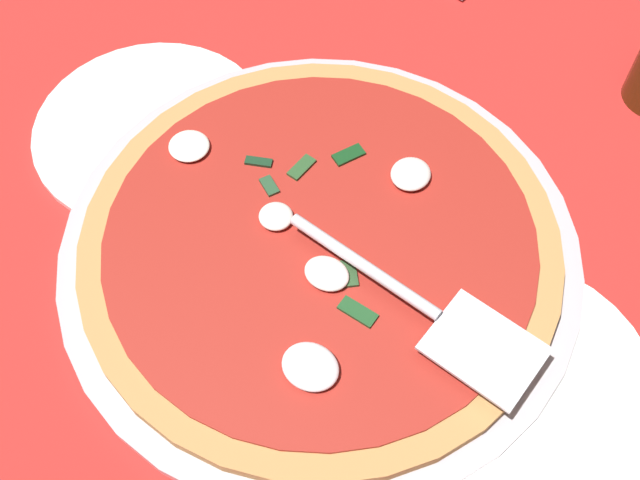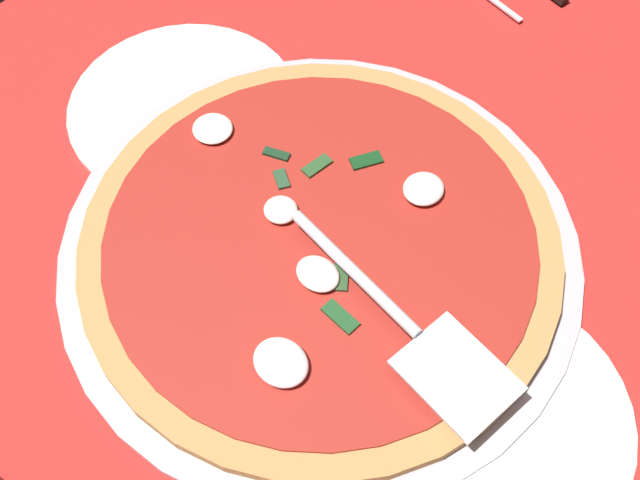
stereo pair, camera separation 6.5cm
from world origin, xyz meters
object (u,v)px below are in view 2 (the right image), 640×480
object	(u,v)px
dinner_plate_left	(184,108)
dinner_plate_right	(486,417)
pizza	(320,242)
pizza_server	(406,324)

from	to	relation	value
dinner_plate_left	dinner_plate_right	distance (cm)	41.11
dinner_plate_right	dinner_plate_left	bearing A→B (deg)	172.05
dinner_plate_left	pizza	distance (cm)	21.52
dinner_plate_right	pizza_server	xyz separation A→B (cm)	(-8.60, 0.23, 4.02)
pizza	pizza_server	world-z (taller)	pizza_server
dinner_plate_right	pizza	distance (cm)	19.74
pizza_server	dinner_plate_left	bearing A→B (deg)	177.31
dinner_plate_right	pizza	size ratio (longest dim) A/B	0.55
dinner_plate_right	pizza_server	bearing A→B (deg)	178.49
dinner_plate_left	dinner_plate_right	size ratio (longest dim) A/B	1.01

